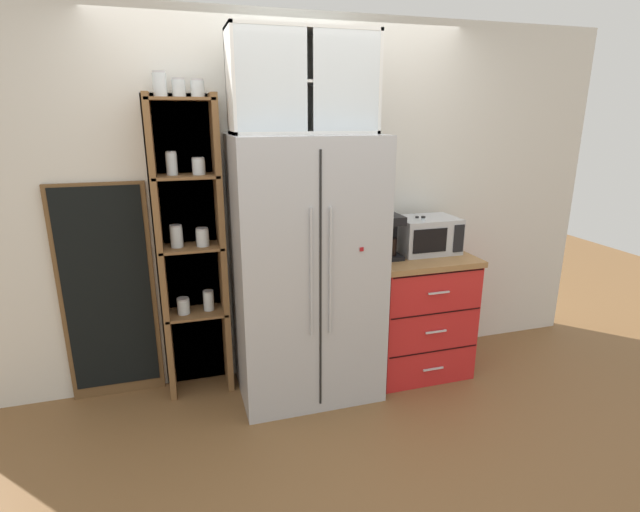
{
  "coord_description": "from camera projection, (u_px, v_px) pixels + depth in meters",
  "views": [
    {
      "loc": [
        -0.81,
        -2.97,
        1.9
      ],
      "look_at": [
        0.1,
        0.01,
        0.98
      ],
      "focal_mm": 27.03,
      "sensor_mm": 36.0,
      "label": 1
    }
  ],
  "objects": [
    {
      "name": "bottle_clear",
      "position": [
        422.0,
        238.0,
        3.45
      ],
      "size": [
        0.07,
        0.07,
        0.29
      ],
      "color": "silver",
      "rests_on": "counter_cabinet"
    },
    {
      "name": "mug_red",
      "position": [
        419.0,
        248.0,
        3.5
      ],
      "size": [
        0.11,
        0.07,
        0.09
      ],
      "color": "red",
      "rests_on": "counter_cabinet"
    },
    {
      "name": "bottle_green",
      "position": [
        416.0,
        237.0,
        3.53
      ],
      "size": [
        0.06,
        0.06,
        0.27
      ],
      "color": "#285B33",
      "rests_on": "counter_cabinet"
    },
    {
      "name": "microwave",
      "position": [
        426.0,
        235.0,
        3.54
      ],
      "size": [
        0.44,
        0.33,
        0.26
      ],
      "color": "#B7BABF",
      "rests_on": "counter_cabinet"
    },
    {
      "name": "wall_back_cream",
      "position": [
        291.0,
        204.0,
        3.49
      ],
      "size": [
        4.97,
        0.1,
        2.55
      ],
      "primitive_type": "cube",
      "color": "silver",
      "rests_on": "ground"
    },
    {
      "name": "pantry_shelf_column",
      "position": [
        191.0,
        241.0,
        3.23
      ],
      "size": [
        0.47,
        0.29,
        2.15
      ],
      "color": "brown",
      "rests_on": "ground"
    },
    {
      "name": "upper_cabinet",
      "position": [
        302.0,
        83.0,
        2.95
      ],
      "size": [
        0.9,
        0.32,
        0.61
      ],
      "color": "silver",
      "rests_on": "refrigerator"
    },
    {
      "name": "counter_cabinet",
      "position": [
        415.0,
        312.0,
        3.64
      ],
      "size": [
        0.74,
        0.63,
        0.91
      ],
      "color": "red",
      "rests_on": "ground"
    },
    {
      "name": "refrigerator",
      "position": [
        306.0,
        270.0,
        3.24
      ],
      "size": [
        0.94,
        0.69,
        1.78
      ],
      "color": "#B7BABF",
      "rests_on": "ground"
    },
    {
      "name": "ground_plane",
      "position": [
        307.0,
        387.0,
        3.48
      ],
      "size": [
        10.67,
        10.67,
        0.0
      ],
      "primitive_type": "plane",
      "color": "brown"
    },
    {
      "name": "coffee_maker",
      "position": [
        387.0,
        236.0,
        3.4
      ],
      "size": [
        0.17,
        0.2,
        0.31
      ],
      "color": "black",
      "rests_on": "counter_cabinet"
    },
    {
      "name": "chalkboard_menu",
      "position": [
        108.0,
        293.0,
        3.21
      ],
      "size": [
        0.6,
        0.04,
        1.49
      ],
      "color": "brown",
      "rests_on": "ground"
    }
  ]
}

